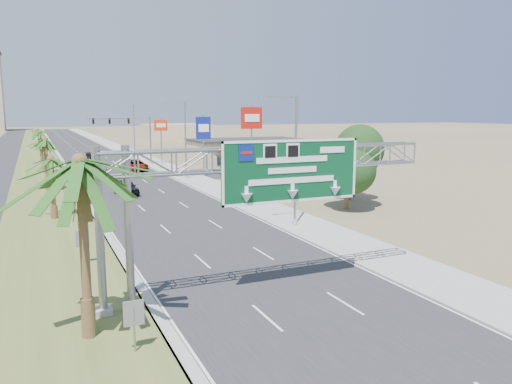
{
  "coord_description": "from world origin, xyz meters",
  "views": [
    {
      "loc": [
        -10.72,
        -11.4,
        8.8
      ],
      "look_at": [
        0.88,
        14.59,
        4.2
      ],
      "focal_mm": 35.0,
      "sensor_mm": 36.0,
      "label": 1
    }
  ],
  "objects": [
    {
      "name": "building_distant_right",
      "position": [
        30.0,
        140.0,
        2.5
      ],
      "size": [
        20.0,
        12.0,
        5.0
      ],
      "primitive_type": "cube",
      "color": "tan",
      "rests_on": "ground"
    },
    {
      "name": "streetlight_far",
      "position": [
        7.3,
        88.0,
        4.69
      ],
      "size": [
        3.27,
        0.44,
        10.0
      ],
      "color": "gray",
      "rests_on": "ground"
    },
    {
      "name": "oak_near",
      "position": [
        15.0,
        26.0,
        4.53
      ],
      "size": [
        4.5,
        4.5,
        6.8
      ],
      "color": "brown",
      "rests_on": "ground"
    },
    {
      "name": "oak_far",
      "position": [
        18.0,
        30.0,
        3.82
      ],
      "size": [
        3.5,
        3.5,
        5.6
      ],
      "color": "brown",
      "rests_on": "ground"
    },
    {
      "name": "palm_near",
      "position": [
        -9.2,
        8.0,
        6.93
      ],
      "size": [
        5.7,
        5.7,
        8.35
      ],
      "color": "brown",
      "rests_on": "ground"
    },
    {
      "name": "opposing_road",
      "position": [
        -17.0,
        110.0,
        0.01
      ],
      "size": [
        8.0,
        300.0,
        0.02
      ],
      "primitive_type": "cube",
      "color": "#28282B",
      "rests_on": "ground"
    },
    {
      "name": "car_mid_lane",
      "position": [
        1.5,
        62.78,
        0.67
      ],
      "size": [
        1.48,
        4.1,
        1.35
      ],
      "primitive_type": "imported",
      "rotation": [
        0.0,
        0.0,
        -0.01
      ],
      "color": "maroon",
      "rests_on": "ground"
    },
    {
      "name": "palm_row_e",
      "position": [
        -9.5,
        85.0,
        5.09
      ],
      "size": [
        3.99,
        3.99,
        6.15
      ],
      "color": "brown",
      "rests_on": "ground"
    },
    {
      "name": "palm_row_c",
      "position": [
        -9.5,
        48.0,
        5.66
      ],
      "size": [
        3.99,
        3.99,
        6.75
      ],
      "color": "brown",
      "rests_on": "ground"
    },
    {
      "name": "road",
      "position": [
        0.0,
        110.0,
        0.01
      ],
      "size": [
        12.0,
        300.0,
        0.02
      ],
      "primitive_type": "cube",
      "color": "#28282B",
      "rests_on": "ground"
    },
    {
      "name": "streetlight_near",
      "position": [
        7.3,
        22.0,
        4.69
      ],
      "size": [
        3.27,
        0.44,
        10.0
      ],
      "color": "gray",
      "rests_on": "ground"
    },
    {
      "name": "pole_sign_blue",
      "position": [
        10.49,
        53.64,
        6.22
      ],
      "size": [
        2.02,
        0.69,
        8.29
      ],
      "color": "gray",
      "rests_on": "ground"
    },
    {
      "name": "car_far",
      "position": [
        -1.6,
        81.7,
        0.73
      ],
      "size": [
        2.53,
        5.22,
        1.46
      ],
      "primitive_type": "imported",
      "rotation": [
        0.0,
        0.0,
        -0.1
      ],
      "color": "black",
      "rests_on": "ground"
    },
    {
      "name": "sidewalk_right",
      "position": [
        8.5,
        110.0,
        0.05
      ],
      "size": [
        4.0,
        300.0,
        0.1
      ],
      "primitive_type": "cube",
      "color": "#9E9B93",
      "rests_on": "ground"
    },
    {
      "name": "palm_row_f",
      "position": [
        -9.5,
        110.0,
        4.71
      ],
      "size": [
        3.99,
        3.99,
        5.75
      ],
      "color": "brown",
      "rests_on": "ground"
    },
    {
      "name": "median_signback_b",
      "position": [
        -8.5,
        18.0,
        1.45
      ],
      "size": [
        0.75,
        0.08,
        2.08
      ],
      "color": "gray",
      "rests_on": "ground"
    },
    {
      "name": "pole_sign_red_far",
      "position": [
        9.0,
        71.91,
        5.97
      ],
      "size": [
        2.17,
        1.02,
        7.61
      ],
      "color": "gray",
      "rests_on": "ground"
    },
    {
      "name": "palm_row_d",
      "position": [
        -9.5,
        66.0,
        4.42
      ],
      "size": [
        3.99,
        3.99,
        5.45
      ],
      "color": "brown",
      "rests_on": "ground"
    },
    {
      "name": "car_left_lane",
      "position": [
        -2.0,
        42.19,
        0.8
      ],
      "size": [
        2.41,
        4.9,
        1.61
      ],
      "primitive_type": "imported",
      "rotation": [
        0.0,
        0.0,
        0.11
      ],
      "color": "black",
      "rests_on": "ground"
    },
    {
      "name": "signal_mast",
      "position": [
        5.17,
        71.97,
        4.85
      ],
      "size": [
        10.28,
        0.71,
        8.0
      ],
      "color": "gray",
      "rests_on": "ground"
    },
    {
      "name": "median_signback_a",
      "position": [
        -7.8,
        6.0,
        1.45
      ],
      "size": [
        0.75,
        0.08,
        2.08
      ],
      "color": "gray",
      "rests_on": "ground"
    },
    {
      "name": "streetlight_mid",
      "position": [
        7.3,
        52.0,
        4.69
      ],
      "size": [
        3.27,
        0.44,
        10.0
      ],
      "color": "gray",
      "rests_on": "ground"
    },
    {
      "name": "palm_row_b",
      "position": [
        -9.5,
        32.0,
        4.9
      ],
      "size": [
        3.99,
        3.99,
        5.95
      ],
      "color": "brown",
      "rests_on": "ground"
    },
    {
      "name": "pole_sign_red_near",
      "position": [
        11.72,
        40.09,
        7.5
      ],
      "size": [
        2.42,
        0.62,
        9.49
      ],
      "color": "gray",
      "rests_on": "ground"
    },
    {
      "name": "car_right_lane",
      "position": [
        3.21,
        63.85,
        0.82
      ],
      "size": [
        2.86,
        5.95,
        1.64
      ],
      "primitive_type": "imported",
      "rotation": [
        0.0,
        0.0,
        0.02
      ],
      "color": "gray",
      "rests_on": "ground"
    },
    {
      "name": "store_building",
      "position": [
        22.0,
        66.0,
        2.0
      ],
      "size": [
        18.0,
        10.0,
        4.0
      ],
      "primitive_type": "cube",
      "color": "tan",
      "rests_on": "ground"
    },
    {
      "name": "sign_gantry",
      "position": [
        -1.06,
        9.93,
        6.06
      ],
      "size": [
        16.75,
        1.24,
        7.5
      ],
      "color": "gray",
      "rests_on": "ground"
    },
    {
      "name": "median_grass",
      "position": [
        -10.0,
        110.0,
        0.06
      ],
      "size": [
        7.0,
        300.0,
        0.12
      ],
      "primitive_type": "cube",
      "color": "#4B5C28",
      "rests_on": "ground"
    }
  ]
}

